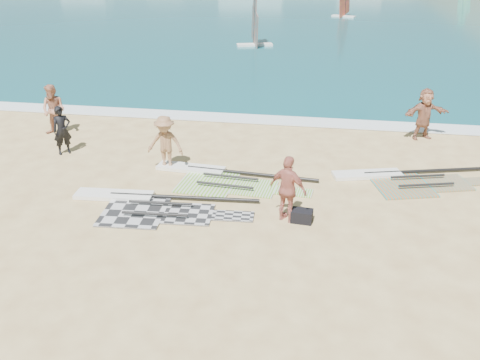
% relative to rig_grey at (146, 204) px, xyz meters
% --- Properties ---
extents(ground, '(300.00, 300.00, 0.00)m').
position_rel_rig_grey_xyz_m(ground, '(1.66, -3.96, -0.05)').
color(ground, '#E3C785').
rests_on(ground, ground).
extents(surf_line, '(300.00, 1.20, 0.04)m').
position_rel_rig_grey_xyz_m(surf_line, '(1.66, 8.34, -0.05)').
color(surf_line, white).
rests_on(surf_line, ground).
extents(rig_grey, '(5.46, 2.19, 0.20)m').
position_rel_rig_grey_xyz_m(rig_grey, '(0.00, 0.00, 0.00)').
color(rig_grey, '#242527').
rests_on(rig_grey, ground).
extents(rig_green, '(5.34, 2.32, 0.20)m').
position_rel_rig_grey_xyz_m(rig_green, '(1.65, 2.18, -0.00)').
color(rig_green, '#64B518').
rests_on(rig_green, ground).
extents(rig_orange, '(5.32, 2.85, 0.20)m').
position_rel_rig_grey_xyz_m(rig_orange, '(7.44, 3.02, -0.00)').
color(rig_orange, '#FC5E17').
rests_on(rig_orange, ground).
extents(gear_bag_far, '(0.60, 0.44, 0.34)m').
position_rel_rig_grey_xyz_m(gear_bag_far, '(4.45, -0.19, 0.12)').
color(gear_bag_far, black).
rests_on(gear_bag_far, ground).
extents(person_wetsuit, '(0.75, 0.72, 1.72)m').
position_rel_rig_grey_xyz_m(person_wetsuit, '(-4.15, 3.45, 0.81)').
color(person_wetsuit, black).
rests_on(person_wetsuit, ground).
extents(beachgoer_left, '(1.02, 0.83, 1.97)m').
position_rel_rig_grey_xyz_m(beachgoer_left, '(-5.37, 5.26, 0.93)').
color(beachgoer_left, '#B27359').
rests_on(beachgoer_left, ground).
extents(beachgoer_mid, '(1.22, 0.74, 1.84)m').
position_rel_rig_grey_xyz_m(beachgoer_mid, '(-0.17, 2.63, 0.87)').
color(beachgoer_mid, '#946948').
rests_on(beachgoer_mid, ground).
extents(beachgoer_back, '(1.18, 0.88, 1.86)m').
position_rel_rig_grey_xyz_m(beachgoer_back, '(4.05, -0.18, 0.88)').
color(beachgoer_back, '#B86558').
rests_on(beachgoer_back, ground).
extents(beachgoer_right, '(1.88, 1.25, 1.94)m').
position_rel_rig_grey_xyz_m(beachgoer_right, '(8.55, 7.16, 0.92)').
color(beachgoer_right, '#A2674E').
rests_on(beachgoer_right, ground).
extents(windsurfer_left, '(2.60, 2.96, 4.57)m').
position_rel_rig_grey_xyz_m(windsurfer_left, '(-0.40, 24.96, 1.27)').
color(windsurfer_left, white).
rests_on(windsurfer_left, ground).
extents(windsurfer_centre, '(2.36, 2.62, 4.17)m').
position_rel_rig_grey_xyz_m(windsurfer_centre, '(5.94, 41.32, 1.18)').
color(windsurfer_centre, white).
rests_on(windsurfer_centre, ground).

